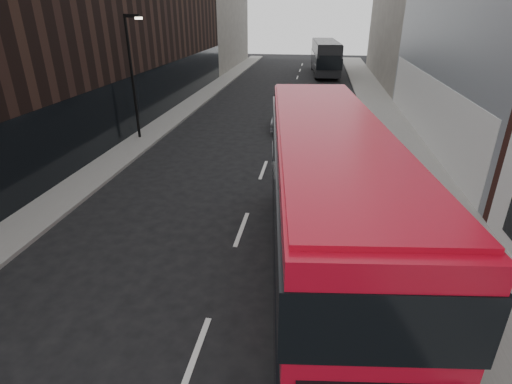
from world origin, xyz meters
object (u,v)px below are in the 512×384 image
at_px(street_lamp, 133,70).
at_px(car_a, 332,173).
at_px(red_bus, 325,201).
at_px(grey_bus, 325,57).
at_px(car_b, 287,116).
at_px(car_c, 299,106).

height_order(street_lamp, car_a, street_lamp).
bearing_deg(red_bus, grey_bus, 82.84).
relative_size(red_bus, grey_bus, 0.99).
bearing_deg(street_lamp, car_a, -26.72).
bearing_deg(car_a, car_b, 108.72).
height_order(street_lamp, car_c, street_lamp).
xyz_separation_m(grey_bus, car_b, (-2.62, -24.81, -1.33)).
xyz_separation_m(street_lamp, car_b, (8.72, 4.15, -3.42)).
xyz_separation_m(red_bus, car_b, (-2.34, 16.83, -1.91)).
distance_m(street_lamp, car_b, 10.24).
height_order(street_lamp, red_bus, street_lamp).
bearing_deg(street_lamp, red_bus, -48.91).
bearing_deg(street_lamp, grey_bus, 68.62).
relative_size(car_b, car_c, 0.89).
distance_m(red_bus, car_c, 20.45).
height_order(red_bus, car_a, red_bus).
distance_m(red_bus, car_a, 7.16).
relative_size(street_lamp, grey_bus, 0.57).
distance_m(grey_bus, car_c, 21.49).
relative_size(car_a, car_b, 0.94).
bearing_deg(car_c, car_b, -93.86).
xyz_separation_m(car_a, car_c, (-2.17, 13.40, 0.01)).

